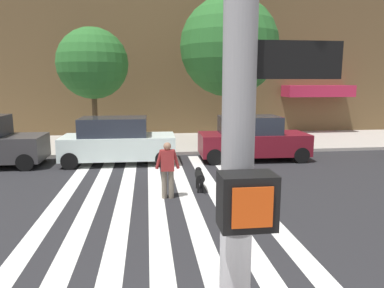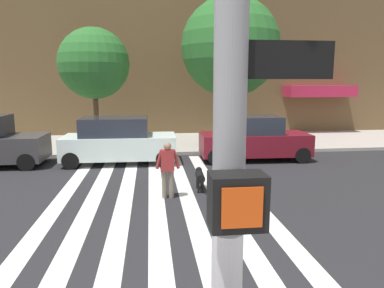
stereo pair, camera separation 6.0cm
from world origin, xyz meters
TOP-DOWN VIEW (x-y plane):
  - ground_plane at (0.00, 6.73)m, footprint 160.00×160.00m
  - sidewalk_far at (0.00, 16.47)m, footprint 80.00×6.00m
  - crosswalk_stripes at (-0.15, 6.73)m, footprint 5.85×12.87m
  - traffic_light_pole at (0.14, -0.75)m, footprint 0.74×0.46m
  - parked_car_behind_first at (-1.59, 12.16)m, footprint 4.58×2.05m
  - parked_car_third_in_line at (4.10, 12.16)m, footprint 4.64×2.04m
  - street_tree_nearest at (-2.89, 15.36)m, footprint 3.38×3.38m
  - street_tree_middle at (3.69, 15.08)m, footprint 4.83×4.83m
  - pedestrian_dog_walker at (0.19, 7.41)m, footprint 0.71×0.26m
  - dog_on_leash at (1.21, 8.06)m, footprint 0.29×1.08m

SIDE VIEW (x-z plane):
  - ground_plane at x=0.00m, z-range 0.00..0.00m
  - crosswalk_stripes at x=-0.15m, z-range 0.00..0.01m
  - sidewalk_far at x=0.00m, z-range 0.00..0.15m
  - dog_on_leash at x=1.21m, z-range 0.12..0.77m
  - parked_car_third_in_line at x=4.10m, z-range -0.03..1.85m
  - pedestrian_dog_walker at x=0.19m, z-range 0.11..1.75m
  - parked_car_behind_first at x=-1.59m, z-range -0.02..1.88m
  - traffic_light_pole at x=0.14m, z-range 0.62..6.42m
  - street_tree_nearest at x=-2.89m, z-range 1.31..7.03m
  - street_tree_middle at x=3.69m, z-range 1.36..8.63m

